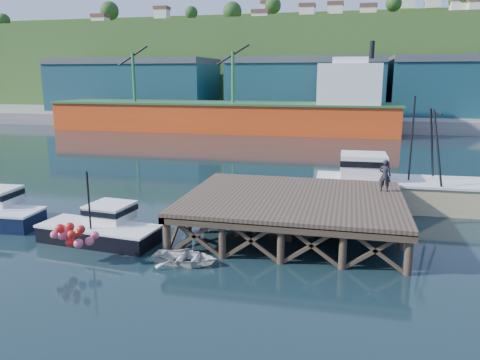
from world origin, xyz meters
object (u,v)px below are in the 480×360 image
(trawler, at_px, (396,185))
(dinghy, at_px, (185,257))
(dockworker, at_px, (385,175))
(boat_black, at_px, (102,228))

(trawler, height_order, dinghy, trawler)
(dinghy, relative_size, dockworker, 1.66)
(boat_black, relative_size, dockworker, 3.55)
(boat_black, relative_size, dinghy, 2.14)
(boat_black, xyz_separation_m, dinghy, (5.44, -2.01, -0.41))
(trawler, height_order, dockworker, trawler)
(boat_black, bearing_deg, dinghy, -14.28)
(trawler, distance_m, dockworker, 4.94)
(dinghy, bearing_deg, trawler, -38.71)
(dinghy, xyz_separation_m, dockworker, (9.38, 8.06, 2.74))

